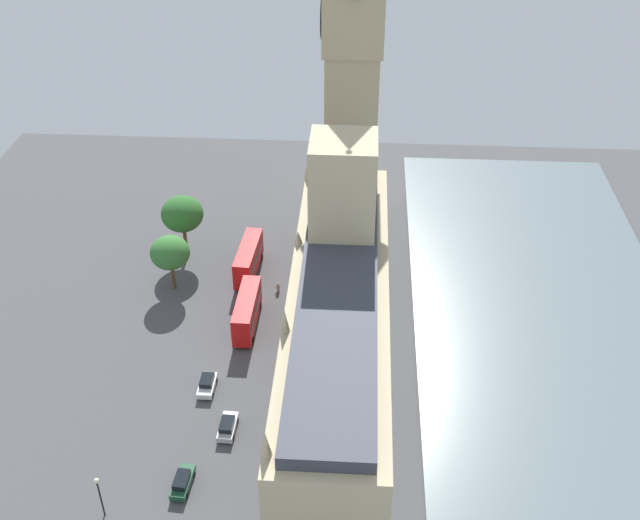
# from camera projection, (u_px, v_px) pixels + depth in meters

# --- Properties ---
(ground_plane) EXTENTS (128.99, 128.99, 0.00)m
(ground_plane) POSITION_uv_depth(u_px,v_px,m) (322.00, 362.00, 99.71)
(ground_plane) COLOR #4C4C4F
(river_thames) EXTENTS (36.50, 116.09, 0.25)m
(river_thames) POSITION_uv_depth(u_px,v_px,m) (561.00, 371.00, 98.12)
(river_thames) COLOR slate
(river_thames) RESTS_ON ground
(parliament_building) EXTENTS (12.27, 58.99, 26.58)m
(parliament_building) POSITION_uv_depth(u_px,v_px,m) (339.00, 307.00, 96.50)
(parliament_building) COLOR #CCBA8E
(parliament_building) RESTS_ON ground
(clock_tower) EXTENTS (9.03, 9.03, 53.43)m
(clock_tower) POSITION_uv_depth(u_px,v_px,m) (353.00, 59.00, 112.95)
(clock_tower) COLOR tan
(clock_tower) RESTS_ON ground
(double_decker_bus_under_trees) EXTENTS (3.19, 10.64, 4.75)m
(double_decker_bus_under_trees) POSITION_uv_depth(u_px,v_px,m) (248.00, 259.00, 114.50)
(double_decker_bus_under_trees) COLOR red
(double_decker_bus_under_trees) RESTS_ON ground
(double_decker_bus_leading) EXTENTS (2.80, 10.54, 4.75)m
(double_decker_bus_leading) POSITION_uv_depth(u_px,v_px,m) (247.00, 311.00, 104.28)
(double_decker_bus_leading) COLOR red
(double_decker_bus_leading) RESTS_ON ground
(car_white_corner) EXTENTS (2.01, 4.13, 1.74)m
(car_white_corner) POSITION_uv_depth(u_px,v_px,m) (207.00, 384.00, 95.12)
(car_white_corner) COLOR silver
(car_white_corner) RESTS_ON ground
(car_silver_midblock) EXTENTS (2.03, 4.38, 1.74)m
(car_silver_midblock) POSITION_uv_depth(u_px,v_px,m) (228.00, 426.00, 89.40)
(car_silver_midblock) COLOR #B7B7BC
(car_silver_midblock) RESTS_ON ground
(car_dark_green_far_end) EXTENTS (2.05, 4.64, 1.74)m
(car_dark_green_far_end) POSITION_uv_depth(u_px,v_px,m) (182.00, 482.00, 82.86)
(car_dark_green_far_end) COLOR #19472D
(car_dark_green_far_end) RESTS_ON ground
(pedestrian_by_river_gate) EXTENTS (0.65, 0.56, 1.58)m
(pedestrian_by_river_gate) POSITION_uv_depth(u_px,v_px,m) (278.00, 287.00, 111.83)
(pedestrian_by_river_gate) COLOR gray
(pedestrian_by_river_gate) RESTS_ON ground
(plane_tree_opposite_hall) EXTENTS (5.65, 5.65, 8.68)m
(plane_tree_opposite_hall) POSITION_uv_depth(u_px,v_px,m) (170.00, 253.00, 109.36)
(plane_tree_opposite_hall) COLOR brown
(plane_tree_opposite_hall) RESTS_ON ground
(plane_tree_trailing) EXTENTS (6.33, 6.33, 10.29)m
(plane_tree_trailing) POSITION_uv_depth(u_px,v_px,m) (182.00, 214.00, 115.51)
(plane_tree_trailing) COLOR brown
(plane_tree_trailing) RESTS_ON ground
(street_lamp_kerbside) EXTENTS (0.56, 0.56, 5.69)m
(street_lamp_kerbside) POSITION_uv_depth(u_px,v_px,m) (99.00, 490.00, 78.12)
(street_lamp_kerbside) COLOR black
(street_lamp_kerbside) RESTS_ON ground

